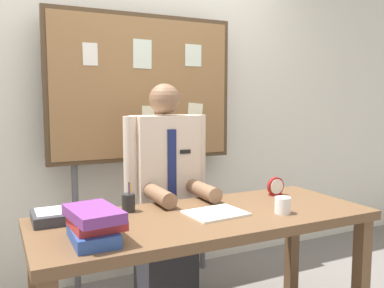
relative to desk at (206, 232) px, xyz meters
name	(u,v)px	position (x,y,z in m)	size (l,w,h in m)	color
back_wall	(135,99)	(0.00, 1.15, 0.69)	(6.40, 0.08, 2.70)	silver
desk	(206,232)	(0.00, 0.00, 0.00)	(1.75, 0.70, 0.75)	brown
person	(166,205)	(0.00, 0.55, 0.01)	(0.55, 0.56, 1.44)	#2D2D33
bulletin_board	(144,92)	(0.00, 0.94, 0.74)	(1.35, 0.09, 1.94)	#4C3823
book_stack	(94,224)	(-0.61, -0.14, 0.17)	(0.23, 0.31, 0.14)	#2D4C99
open_notebook	(216,213)	(0.05, -0.02, 0.10)	(0.29, 0.23, 0.01)	white
desk_clock	(276,187)	(0.59, 0.18, 0.15)	(0.11, 0.04, 0.11)	maroon
coffee_mug	(283,205)	(0.37, -0.16, 0.14)	(0.08, 0.08, 0.09)	white
pen_holder	(128,202)	(-0.34, 0.23, 0.14)	(0.07, 0.07, 0.16)	#262626
paper_tray	(60,216)	(-0.70, 0.21, 0.12)	(0.26, 0.20, 0.06)	#333338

